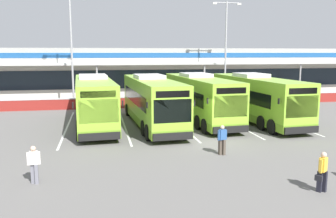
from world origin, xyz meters
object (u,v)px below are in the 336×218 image
(coach_bus_centre, at_px, (199,99))
(coach_bus_right_centre, at_px, (256,99))
(pedestrian_child, at_px, (222,139))
(pedestrian_in_dark_coat, at_px, (34,163))
(pedestrian_with_handbag, at_px, (322,171))
(lamp_post_west, at_px, (71,44))
(coach_bus_left_centre, at_px, (152,102))
(lamp_post_centre, at_px, (226,45))
(coach_bus_leftmost, at_px, (94,102))

(coach_bus_centre, xyz_separation_m, coach_bus_right_centre, (4.38, -1.03, 0.00))
(pedestrian_child, bearing_deg, pedestrian_in_dark_coat, -164.76)
(coach_bus_centre, relative_size, pedestrian_with_handbag, 7.58)
(pedestrian_with_handbag, distance_m, pedestrian_in_dark_coat, 11.68)
(lamp_post_west, bearing_deg, coach_bus_left_centre, -59.97)
(coach_bus_right_centre, height_order, pedestrian_with_handbag, coach_bus_right_centre)
(coach_bus_right_centre, relative_size, lamp_post_centre, 1.12)
(coach_bus_leftmost, bearing_deg, pedestrian_in_dark_coat, -101.26)
(pedestrian_in_dark_coat, xyz_separation_m, lamp_post_centre, (16.74, 22.85, 5.42))
(coach_bus_left_centre, bearing_deg, coach_bus_centre, 15.77)
(coach_bus_left_centre, xyz_separation_m, lamp_post_west, (-6.48, 11.21, 4.50))
(pedestrian_with_handbag, distance_m, lamp_post_west, 28.18)
(coach_bus_right_centre, relative_size, pedestrian_in_dark_coat, 7.58)
(coach_bus_right_centre, xyz_separation_m, pedestrian_with_handbag, (-3.78, -14.21, -0.93))
(coach_bus_centre, distance_m, pedestrian_in_dark_coat, 16.17)
(coach_bus_leftmost, distance_m, coach_bus_centre, 8.32)
(coach_bus_left_centre, relative_size, coach_bus_right_centre, 1.00)
(coach_bus_centre, bearing_deg, coach_bus_right_centre, -13.29)
(lamp_post_centre, bearing_deg, pedestrian_in_dark_coat, -126.23)
(coach_bus_right_centre, bearing_deg, pedestrian_with_handbag, -104.90)
(pedestrian_with_handbag, bearing_deg, coach_bus_right_centre, 75.10)
(pedestrian_in_dark_coat, bearing_deg, coach_bus_left_centre, 58.95)
(coach_bus_centre, height_order, pedestrian_with_handbag, coach_bus_centre)
(pedestrian_in_dark_coat, height_order, lamp_post_west, lamp_post_west)
(pedestrian_in_dark_coat, bearing_deg, coach_bus_right_centre, 36.40)
(coach_bus_left_centre, xyz_separation_m, coach_bus_right_centre, (8.43, 0.11, 0.00))
(coach_bus_right_centre, relative_size, pedestrian_with_handbag, 7.58)
(pedestrian_child, bearing_deg, lamp_post_west, 114.59)
(pedestrian_with_handbag, height_order, pedestrian_child, same)
(coach_bus_centre, bearing_deg, pedestrian_in_dark_coat, -131.32)
(pedestrian_with_handbag, distance_m, pedestrian_child, 6.00)
(lamp_post_west, bearing_deg, pedestrian_in_dark_coat, -90.33)
(lamp_post_centre, bearing_deg, coach_bus_centre, -119.56)
(coach_bus_right_centre, distance_m, pedestrian_child, 10.46)
(coach_bus_centre, xyz_separation_m, pedestrian_child, (-1.52, -9.63, -0.91))
(coach_bus_left_centre, height_order, lamp_post_centre, lamp_post_centre)
(coach_bus_left_centre, bearing_deg, coach_bus_right_centre, 0.74)
(coach_bus_leftmost, bearing_deg, coach_bus_left_centre, -10.70)
(coach_bus_left_centre, height_order, pedestrian_with_handbag, coach_bus_left_centre)
(coach_bus_left_centre, bearing_deg, coach_bus_leftmost, 169.30)
(coach_bus_leftmost, relative_size, coach_bus_left_centre, 1.00)
(coach_bus_right_centre, xyz_separation_m, lamp_post_west, (-14.91, 11.10, 4.50))
(coach_bus_centre, relative_size, coach_bus_right_centre, 1.00)
(pedestrian_with_handbag, xyz_separation_m, pedestrian_child, (-2.11, 5.62, 0.02))
(coach_bus_leftmost, distance_m, lamp_post_west, 11.56)
(coach_bus_leftmost, bearing_deg, pedestrian_child, -53.82)
(lamp_post_west, height_order, lamp_post_centre, same)
(coach_bus_leftmost, xyz_separation_m, coach_bus_centre, (8.31, 0.34, 0.00))
(coach_bus_left_centre, bearing_deg, pedestrian_with_handbag, -71.77)
(coach_bus_left_centre, distance_m, pedestrian_child, 8.90)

